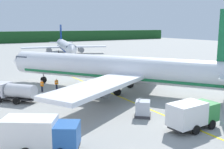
# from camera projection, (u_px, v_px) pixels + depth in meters

# --- Properties ---
(ground) EXTENTS (240.00, 320.00, 0.20)m
(ground) POSITION_uv_depth(u_px,v_px,m) (90.00, 62.00, 74.53)
(ground) COLOR #999993
(distant_treeline) EXTENTS (216.00, 6.00, 6.61)m
(distant_treeline) POSITION_uv_depth(u_px,v_px,m) (17.00, 37.00, 155.68)
(distant_treeline) COLOR #19471E
(distant_treeline) RESTS_ON ground
(airliner_foreground) EXTENTS (30.87, 36.21, 11.90)m
(airliner_foreground) POSITION_uv_depth(u_px,v_px,m) (119.00, 69.00, 40.23)
(airliner_foreground) COLOR white
(airliner_foreground) RESTS_ON ground
(airliner_mid_apron) EXTENTS (29.65, 35.55, 10.29)m
(airliner_mid_apron) POSITION_uv_depth(u_px,v_px,m) (65.00, 46.00, 93.21)
(airliner_mid_apron) COLOR silver
(airliner_mid_apron) RESTS_ON ground
(service_truck_fuel) EXTENTS (6.13, 5.07, 2.84)m
(service_truck_fuel) POSITION_uv_depth(u_px,v_px,m) (40.00, 133.00, 20.77)
(service_truck_fuel) COLOR #2659A5
(service_truck_fuel) RESTS_ON ground
(service_truck_baggage) EXTENTS (5.49, 2.68, 2.73)m
(service_truck_baggage) POSITION_uv_depth(u_px,v_px,m) (193.00, 114.00, 25.53)
(service_truck_baggage) COLOR #338C3F
(service_truck_baggage) RESTS_ON ground
(service_truck_catering) EXTENTS (5.39, 5.64, 2.40)m
(service_truck_catering) POSITION_uv_depth(u_px,v_px,m) (14.00, 91.00, 34.93)
(service_truck_catering) COLOR silver
(service_truck_catering) RESTS_ON ground
(cargo_container_near) EXTENTS (2.43, 2.43, 1.94)m
(cargo_container_near) POSITION_uv_depth(u_px,v_px,m) (143.00, 109.00, 29.13)
(cargo_container_near) COLOR #333338
(cargo_container_near) RESTS_ON ground
(crew_loader_left) EXTENTS (0.61, 0.34, 1.70)m
(crew_loader_left) POSITION_uv_depth(u_px,v_px,m) (57.00, 83.00, 41.51)
(crew_loader_left) COLOR #191E33
(crew_loader_left) RESTS_ON ground
(crew_loader_right) EXTENTS (0.42, 0.56, 1.74)m
(crew_loader_right) POSITION_uv_depth(u_px,v_px,m) (42.00, 85.00, 40.20)
(crew_loader_right) COLOR #191E33
(crew_loader_right) RESTS_ON ground
(apron_guide_line) EXTENTS (0.30, 60.00, 0.01)m
(apron_guide_line) POSITION_uv_depth(u_px,v_px,m) (126.00, 99.00, 36.17)
(apron_guide_line) COLOR yellow
(apron_guide_line) RESTS_ON ground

